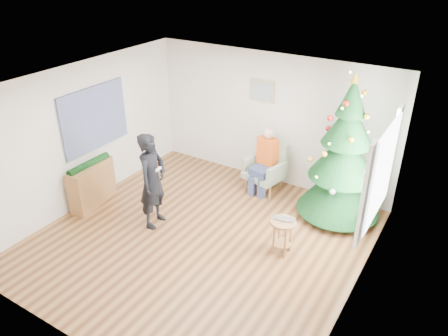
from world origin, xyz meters
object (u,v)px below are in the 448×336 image
Objects in this scene: christmas_tree at (344,157)px; standing_man at (152,181)px; armchair at (266,173)px; console at (92,185)px; stool at (282,237)px.

standing_man is (-2.61, -1.90, -0.33)m from christmas_tree.
console is at bearing -126.10° from armchair.
armchair is (-1.13, 1.66, 0.05)m from stool.
armchair is at bearing -36.22° from standing_man.
christmas_tree is 1.54× the size of standing_man.
stool is at bearing -87.96° from standing_man.
armchair is at bearing 124.28° from stool.
christmas_tree is at bearing -62.41° from standing_man.
christmas_tree is 2.68× the size of armchair.
stool is 2.32m from standing_man.
armchair reaches higher than stool.
standing_man is at bearing -104.99° from armchair.
armchair reaches higher than console.
stool is 3.65m from console.
stool is at bearing -104.85° from christmas_tree.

